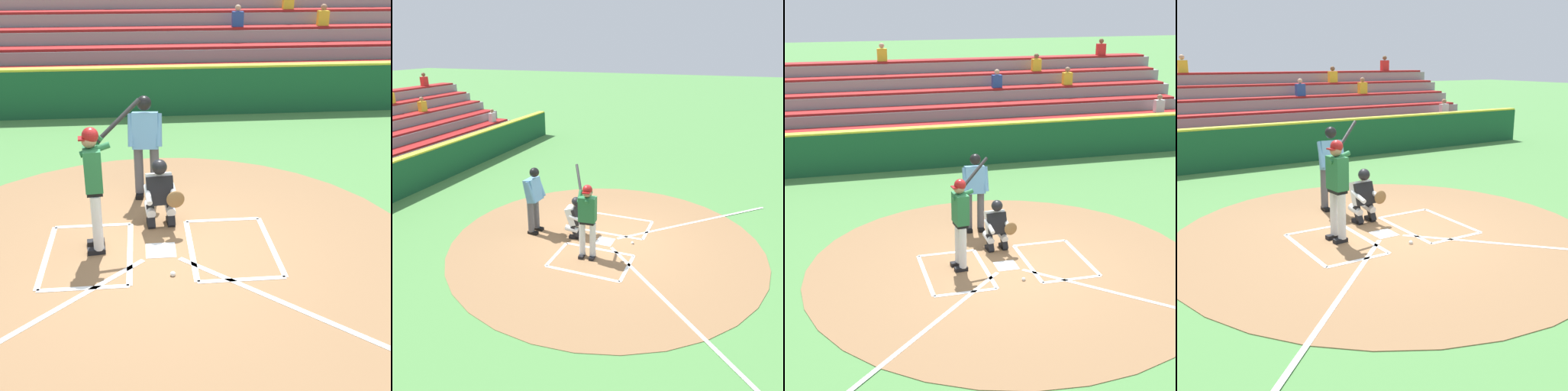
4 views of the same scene
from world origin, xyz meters
TOP-DOWN VIEW (x-y plane):
  - ground_plane at (0.00, 0.00)m, footprint 120.00×120.00m
  - dirt_circle at (0.00, 0.00)m, footprint 8.00×8.00m
  - home_plate_and_chalk at (0.00, 0.88)m, footprint 7.93×4.91m
  - batter at (0.90, -0.16)m, footprint 0.89×0.79m
  - catcher at (-0.05, -0.84)m, footprint 0.63×0.61m
  - plate_umpire at (0.15, -1.97)m, footprint 0.60×0.44m
  - baseball at (-0.14, 0.70)m, footprint 0.07×0.07m
  - backstop_wall at (0.00, -7.50)m, footprint 22.00×0.36m
  - bleacher_stand at (-0.01, -11.33)m, footprint 20.00×5.10m

SIDE VIEW (x-z plane):
  - ground_plane at x=0.00m, z-range 0.00..0.00m
  - dirt_circle at x=0.00m, z-range 0.00..0.01m
  - home_plate_and_chalk at x=0.00m, z-range 0.01..0.02m
  - baseball at x=-0.14m, z-range 0.00..0.07m
  - catcher at x=-0.05m, z-range 0.02..1.15m
  - backstop_wall at x=0.00m, z-range 0.00..1.31m
  - bleacher_stand at x=-0.01m, z-range -0.72..2.73m
  - plate_umpire at x=0.15m, z-range 0.14..2.01m
  - batter at x=0.90m, z-range 0.04..2.16m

